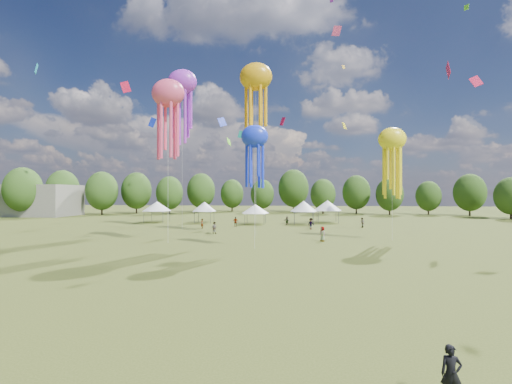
{
  "coord_description": "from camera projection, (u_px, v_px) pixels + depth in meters",
  "views": [
    {
      "loc": [
        4.06,
        -13.02,
        5.92
      ],
      "look_at": [
        1.29,
        15.0,
        6.0
      ],
      "focal_mm": 24.71,
      "sensor_mm": 36.0,
      "label": 1
    }
  ],
  "objects": [
    {
      "name": "small_kites",
      "position": [
        256.0,
        34.0,
        54.44
      ],
      "size": [
        64.05,
        64.71,
        45.3
      ],
      "color": "#F14771",
      "rests_on": "ground"
    },
    {
      "name": "festival_tents",
      "position": [
        250.0,
        207.0,
        69.21
      ],
      "size": [
        39.85,
        10.15,
        4.46
      ],
      "color": "#47474C",
      "rests_on": "ground"
    },
    {
      "name": "ground",
      "position": [
        183.0,
        349.0,
        13.34
      ],
      "size": [
        300.0,
        300.0,
        0.0
      ],
      "primitive_type": "plane",
      "color": "#384416",
      "rests_on": "ground"
    },
    {
      "name": "show_kites",
      "position": [
        226.0,
        107.0,
        49.51
      ],
      "size": [
        34.73,
        22.47,
        26.52
      ],
      "color": "#F14771",
      "rests_on": "ground"
    },
    {
      "name": "treeline",
      "position": [
        254.0,
        190.0,
        75.95
      ],
      "size": [
        201.57,
        95.24,
        13.43
      ],
      "color": "#38281C",
      "rests_on": "ground"
    },
    {
      "name": "observer_main",
      "position": [
        451.0,
        373.0,
        9.99
      ],
      "size": [
        0.61,
        0.42,
        1.59
      ],
      "primitive_type": "imported",
      "rotation": [
        0.0,
        0.0,
        -0.08
      ],
      "color": "black",
      "rests_on": "ground"
    },
    {
      "name": "spectator_near",
      "position": [
        214.0,
        228.0,
        50.85
      ],
      "size": [
        0.99,
        0.86,
        1.74
      ],
      "primitive_type": "imported",
      "rotation": [
        0.0,
        0.0,
        2.87
      ],
      "color": "gray",
      "rests_on": "ground"
    },
    {
      "name": "spectators_far",
      "position": [
        298.0,
        224.0,
        57.89
      ],
      "size": [
        27.47,
        22.73,
        1.83
      ],
      "color": "gray",
      "rests_on": "ground"
    }
  ]
}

